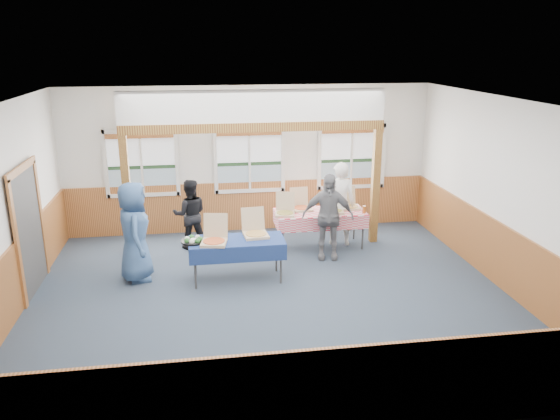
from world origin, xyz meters
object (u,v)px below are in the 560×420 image
object	(u,v)px
person_grey	(328,217)
table_right	(320,214)
woman_white	(340,204)
man_blue	(134,232)
table_left	(237,243)
woman_black	(190,214)

from	to	relation	value
person_grey	table_right	bearing A→B (deg)	101.09
woman_white	man_blue	xyz separation A→B (m)	(-4.00, -1.20, 0.02)
table_right	person_grey	size ratio (longest dim) A/B	1.18
table_left	table_right	distance (m)	2.30
woman_white	man_blue	world-z (taller)	man_blue
woman_white	table_right	bearing A→B (deg)	26.20
table_left	person_grey	bearing A→B (deg)	5.37
table_right	man_blue	bearing A→B (deg)	173.27
woman_white	person_grey	distance (m)	0.84
woman_white	woman_black	distance (m)	3.07
man_blue	table_left	bearing A→B (deg)	-107.04
table_right	person_grey	distance (m)	0.66
table_left	person_grey	size ratio (longest dim) A/B	1.06
table_left	table_right	xyz separation A→B (m)	(1.81, 1.42, 0.01)
person_grey	table_left	bearing A→B (deg)	-146.07
woman_white	table_left	bearing A→B (deg)	49.59
table_left	man_blue	xyz separation A→B (m)	(-1.76, 0.29, 0.20)
man_blue	table_right	bearing A→B (deg)	-80.11
table_right	woman_white	bearing A→B (deg)	-13.81
table_left	woman_white	distance (m)	2.70
table_right	woman_black	size ratio (longest dim) A/B	1.38
woman_white	man_blue	size ratio (longest dim) A/B	0.98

